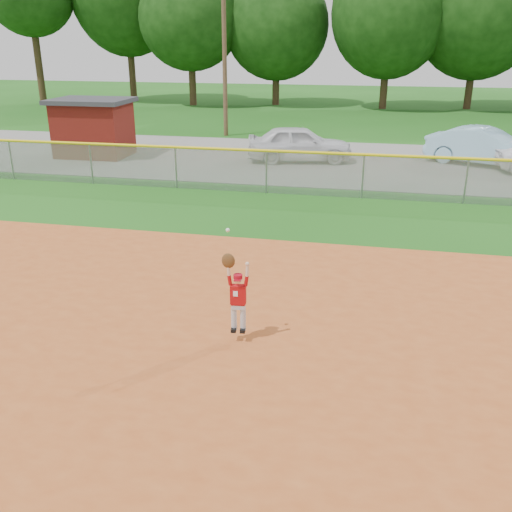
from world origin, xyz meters
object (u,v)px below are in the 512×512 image
(car_white_a, at_px, (300,144))
(utility_shed, at_px, (93,127))
(car_blue, at_px, (484,147))
(ballplayer, at_px, (237,293))

(car_white_a, bearing_deg, utility_shed, 82.80)
(car_blue, height_order, utility_shed, utility_shed)
(car_white_a, bearing_deg, car_blue, -95.26)
(car_blue, bearing_deg, ballplayer, -176.78)
(car_white_a, height_order, car_blue, car_blue)
(car_white_a, height_order, utility_shed, utility_shed)
(ballplayer, bearing_deg, car_white_a, 94.06)
(utility_shed, bearing_deg, car_blue, 5.31)
(car_blue, bearing_deg, utility_shed, 119.93)
(utility_shed, bearing_deg, car_white_a, 4.43)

